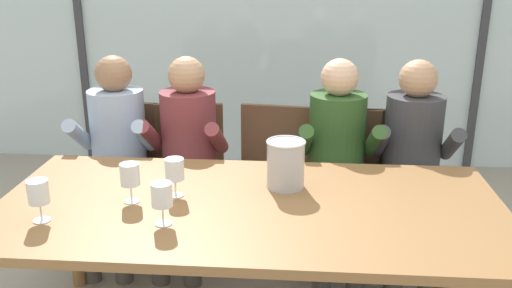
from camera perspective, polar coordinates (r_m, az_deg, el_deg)
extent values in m
plane|color=#9E9384|center=(3.59, 0.83, -9.89)|extent=(14.00, 14.00, 0.00)
cube|color=silver|center=(4.64, 2.13, 13.54)|extent=(7.38, 0.03, 2.60)
cube|color=#38383D|center=(4.97, -17.89, 13.03)|extent=(0.06, 0.06, 2.60)
cube|color=#38383D|center=(4.84, 22.65, 12.37)|extent=(0.06, 0.06, 2.60)
cube|color=#386633|center=(8.83, 3.35, 14.63)|extent=(13.38, 2.40, 2.18)
cube|color=olive|center=(2.38, -0.67, -6.58)|extent=(2.18, 1.04, 0.04)
cylinder|color=olive|center=(3.14, -18.35, -8.32)|extent=(0.07, 0.07, 0.68)
cylinder|color=olive|center=(3.02, 19.45, -9.64)|extent=(0.07, 0.07, 0.68)
cube|color=brown|center=(3.43, -14.11, -3.65)|extent=(0.46, 0.46, 0.03)
cube|color=brown|center=(3.53, -13.27, 0.91)|extent=(0.42, 0.05, 0.42)
cylinder|color=brown|center=(3.44, -17.90, -8.18)|extent=(0.04, 0.04, 0.43)
cylinder|color=brown|center=(3.30, -11.82, -8.77)|extent=(0.04, 0.04, 0.43)
cylinder|color=brown|center=(3.75, -15.55, -5.63)|extent=(0.04, 0.04, 0.43)
cylinder|color=brown|center=(3.63, -9.95, -6.05)|extent=(0.04, 0.04, 0.43)
cube|color=brown|center=(3.32, -7.02, -3.98)|extent=(0.49, 0.49, 0.03)
cube|color=brown|center=(3.43, -6.89, 0.75)|extent=(0.42, 0.08, 0.42)
cylinder|color=brown|center=(3.27, -10.51, -8.98)|extent=(0.04, 0.04, 0.43)
cylinder|color=brown|center=(3.23, -3.75, -9.01)|extent=(0.04, 0.04, 0.43)
cylinder|color=brown|center=(3.61, -9.65, -6.18)|extent=(0.04, 0.04, 0.43)
cylinder|color=brown|center=(3.57, -3.57, -6.18)|extent=(0.04, 0.04, 0.43)
cube|color=brown|center=(3.26, 1.35, -4.26)|extent=(0.49, 0.49, 0.03)
cube|color=brown|center=(3.37, 1.98, 0.54)|extent=(0.42, 0.09, 0.42)
cylinder|color=brown|center=(3.23, -2.65, -9.04)|extent=(0.04, 0.04, 0.43)
cylinder|color=brown|center=(3.17, 4.14, -9.66)|extent=(0.04, 0.04, 0.43)
cylinder|color=brown|center=(3.56, -1.17, -6.25)|extent=(0.04, 0.04, 0.43)
cylinder|color=brown|center=(3.50, 4.96, -6.75)|extent=(0.04, 0.04, 0.43)
cube|color=brown|center=(3.24, 8.73, -4.67)|extent=(0.49, 0.49, 0.03)
cube|color=brown|center=(3.35, 9.15, 0.17)|extent=(0.42, 0.09, 0.42)
cylinder|color=brown|center=(3.18, 4.83, -9.55)|extent=(0.04, 0.04, 0.43)
cylinder|color=brown|center=(3.16, 11.77, -10.07)|extent=(0.04, 0.04, 0.43)
cylinder|color=brown|center=(3.52, 5.65, -6.66)|extent=(0.04, 0.04, 0.43)
cylinder|color=brown|center=(3.50, 11.88, -7.11)|extent=(0.04, 0.04, 0.43)
cube|color=brown|center=(3.28, 14.81, -4.77)|extent=(0.45, 0.45, 0.03)
cube|color=brown|center=(3.39, 14.49, 0.03)|extent=(0.42, 0.05, 0.42)
cylinder|color=brown|center=(3.18, 11.71, -9.92)|extent=(0.04, 0.04, 0.43)
cylinder|color=brown|center=(3.26, 18.43, -9.80)|extent=(0.04, 0.04, 0.43)
cylinder|color=brown|center=(3.51, 10.86, -6.96)|extent=(0.04, 0.04, 0.43)
cylinder|color=brown|center=(3.58, 16.93, -6.93)|extent=(0.04, 0.04, 0.43)
cylinder|color=#9EB2D1|center=(3.34, -14.04, 1.08)|extent=(0.33, 0.33, 0.52)
sphere|color=#936B4C|center=(3.25, -14.53, 7.03)|extent=(0.21, 0.21, 0.21)
cube|color=#47423D|center=(3.28, -16.14, -4.31)|extent=(0.15, 0.40, 0.13)
cube|color=#47423D|center=(3.22, -13.10, -4.43)|extent=(0.15, 0.40, 0.13)
cylinder|color=#47423D|center=(3.21, -16.84, -9.80)|extent=(0.10, 0.10, 0.46)
cylinder|color=#47423D|center=(3.16, -13.70, -10.01)|extent=(0.10, 0.10, 0.46)
cylinder|color=#9EB2D1|center=(3.28, -17.82, 0.90)|extent=(0.09, 0.33, 0.26)
cylinder|color=#9EB2D1|center=(3.17, -11.37, 0.84)|extent=(0.09, 0.33, 0.26)
cylinder|color=brown|center=(3.23, -6.95, 0.92)|extent=(0.33, 0.33, 0.52)
sphere|color=tan|center=(3.14, -7.20, 7.09)|extent=(0.21, 0.21, 0.21)
cube|color=#47423D|center=(3.17, -9.21, -4.61)|extent=(0.15, 0.41, 0.13)
cube|color=#47423D|center=(3.12, -6.02, -4.80)|extent=(0.15, 0.41, 0.13)
cylinder|color=#47423D|center=(3.10, -9.99, -10.29)|extent=(0.10, 0.10, 0.46)
cylinder|color=#47423D|center=(3.06, -6.70, -10.57)|extent=(0.10, 0.10, 0.46)
cylinder|color=brown|center=(3.17, -10.82, 0.83)|extent=(0.09, 0.33, 0.26)
cylinder|color=brown|center=(3.07, -4.05, 0.58)|extent=(0.09, 0.33, 0.26)
cylinder|color=#2D5123|center=(3.18, 8.34, 0.55)|extent=(0.33, 0.33, 0.52)
sphere|color=#DBAD89|center=(3.09, 8.65, 6.81)|extent=(0.21, 0.21, 0.21)
cube|color=#47423D|center=(3.08, 6.83, -5.21)|extent=(0.15, 0.41, 0.13)
cube|color=#47423D|center=(3.10, 10.17, -5.21)|extent=(0.15, 0.41, 0.13)
cylinder|color=#47423D|center=(3.01, 6.96, -11.10)|extent=(0.10, 0.10, 0.46)
cylinder|color=#47423D|center=(3.03, 10.41, -11.05)|extent=(0.10, 0.10, 0.46)
cylinder|color=#2D5123|center=(3.04, 5.04, 0.35)|extent=(0.09, 0.33, 0.26)
cylinder|color=#2D5123|center=(3.09, 12.11, 0.27)|extent=(0.09, 0.33, 0.26)
cylinder|color=#38383D|center=(3.24, 15.86, 0.35)|extent=(0.34, 0.34, 0.52)
sphere|color=tan|center=(3.15, 16.43, 6.48)|extent=(0.21, 0.21, 0.21)
cube|color=#47423D|center=(3.13, 14.24, -5.25)|extent=(0.15, 0.41, 0.13)
cube|color=#47423D|center=(3.16, 17.50, -5.35)|extent=(0.15, 0.41, 0.13)
cylinder|color=#47423D|center=(3.06, 14.22, -11.03)|extent=(0.10, 0.10, 0.46)
cylinder|color=#47423D|center=(3.09, 17.60, -11.09)|extent=(0.10, 0.10, 0.46)
cylinder|color=#38383D|center=(3.09, 12.68, 0.27)|extent=(0.10, 0.33, 0.26)
cylinder|color=#38383D|center=(3.15, 19.58, -0.05)|extent=(0.10, 0.33, 0.26)
cylinder|color=#B7B7BC|center=(2.50, 3.08, -2.13)|extent=(0.17, 0.17, 0.22)
torus|color=silver|center=(2.47, 3.13, 0.22)|extent=(0.18, 0.18, 0.01)
cylinder|color=silver|center=(2.38, -21.24, -7.36)|extent=(0.07, 0.07, 0.00)
cylinder|color=silver|center=(2.37, -21.35, -6.50)|extent=(0.01, 0.01, 0.07)
cylinder|color=silver|center=(2.33, -21.60, -4.61)|extent=(0.08, 0.08, 0.09)
cylinder|color=silver|center=(2.47, -8.29, -5.27)|extent=(0.07, 0.07, 0.00)
cylinder|color=silver|center=(2.46, -8.33, -4.42)|extent=(0.01, 0.01, 0.07)
cylinder|color=silver|center=(2.42, -8.42, -2.58)|extent=(0.08, 0.08, 0.09)
cylinder|color=#560C1E|center=(2.43, -8.39, -3.16)|extent=(0.07, 0.07, 0.04)
cylinder|color=silver|center=(2.23, -9.55, -8.10)|extent=(0.07, 0.07, 0.00)
cylinder|color=silver|center=(2.21, -9.60, -7.18)|extent=(0.01, 0.01, 0.07)
cylinder|color=silver|center=(2.18, -9.72, -5.17)|extent=(0.08, 0.08, 0.09)
cylinder|color=silver|center=(2.45, -12.70, -5.78)|extent=(0.07, 0.07, 0.00)
cylinder|color=silver|center=(2.43, -12.77, -4.93)|extent=(0.01, 0.01, 0.07)
cylinder|color=silver|center=(2.40, -12.91, -3.07)|extent=(0.08, 0.08, 0.09)
cylinder|color=maroon|center=(2.41, -12.87, -3.66)|extent=(0.07, 0.07, 0.04)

